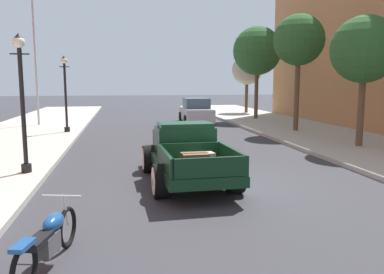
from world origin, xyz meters
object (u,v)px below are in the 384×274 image
Objects in this scene: hotrod_truck_dark_green at (185,152)px; street_lamp_far at (65,88)px; street_lamp_near at (22,93)px; motorcycle_parked at (48,239)px; street_tree_nearest at (365,50)px; street_tree_farthest at (247,70)px; street_tree_third at (257,51)px; flagpole at (38,28)px; street_tree_second at (299,41)px; car_background_silver at (196,112)px.

street_lamp_far is at bearing 113.79° from hotrod_truck_dark_green.
hotrod_truck_dark_green is at bearing -12.59° from street_lamp_near.
motorcycle_parked is at bearing -83.49° from street_lamp_far.
street_tree_farthest is at bearing 86.96° from street_tree_nearest.
street_tree_farthest is (0.92, 17.30, -0.25)m from street_tree_nearest.
street_tree_third reaches higher than hotrod_truck_dark_green.
street_tree_second is at bearing -21.01° from flagpole.
hotrod_truck_dark_green is 11.28m from street_lamp_far.
flagpole reaches higher than street_tree_third.
street_tree_second reaches higher than street_tree_nearest.
street_tree_third is at bearing -100.94° from street_tree_farthest.
car_background_silver is 15.46m from street_lamp_near.
flagpole is 1.92× the size of street_tree_farthest.
flagpole is 1.53× the size of street_tree_second.
hotrod_truck_dark_green is 0.98× the size of street_tree_nearest.
street_tree_second is at bearing 50.03° from hotrod_truck_dark_green.
street_lamp_far is (-1.71, 15.03, 1.94)m from motorcycle_parked.
flagpole reaches higher than street_lamp_near.
motorcycle_parked is at bearing -120.08° from hotrod_truck_dark_green.
street_lamp_far is at bearing -140.84° from street_tree_farthest.
street_tree_farthest is at bearing 39.16° from street_lamp_far.
motorcycle_parked is 15.25m from street_lamp_far.
street_tree_second reaches higher than motorcycle_parked.
street_tree_second reaches higher than street_tree_farthest.
street_tree_nearest is 17.33m from street_tree_farthest.
street_lamp_near is at bearing -81.26° from flagpole.
street_tree_second is (7.34, 8.75, 4.04)m from hotrod_truck_dark_green.
street_lamp_near is 0.64× the size of street_tree_second.
street_tree_third reaches higher than street_tree_nearest.
street_tree_second is (13.74, -5.28, -0.98)m from flagpole.
street_tree_third is at bearing 50.68° from street_lamp_near.
street_lamp_near is 1.00× the size of street_lamp_far.
street_lamp_near is at bearing -146.50° from street_tree_second.
street_lamp_far reaches higher than hotrod_truck_dark_green.
car_background_silver reaches higher than motorcycle_parked.
street_lamp_far is at bearing 151.12° from street_tree_nearest.
street_tree_third is (12.01, 5.31, 2.39)m from street_lamp_far.
street_tree_third reaches higher than street_lamp_near.
street_tree_nearest reaches higher than hotrod_truck_dark_green.
motorcycle_parked is 0.35× the size of street_tree_second.
hotrod_truck_dark_green is 1.04× the size of street_tree_farthest.
street_tree_nearest is (14.03, -10.50, -1.86)m from flagpole.
street_tree_nearest is (12.02, 2.55, 1.53)m from street_lamp_near.
motorcycle_parked is at bearing -106.83° from car_background_silver.
street_tree_nearest is at bearing -28.88° from street_lamp_far.
motorcycle_parked is 0.43× the size of street_tree_farthest.
street_tree_nearest is 1.07× the size of street_tree_farthest.
street_tree_farthest reaches higher than street_lamp_near.
hotrod_truck_dark_green is at bearing -66.21° from street_lamp_far.
flagpole reaches higher than hotrod_truck_dark_green.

